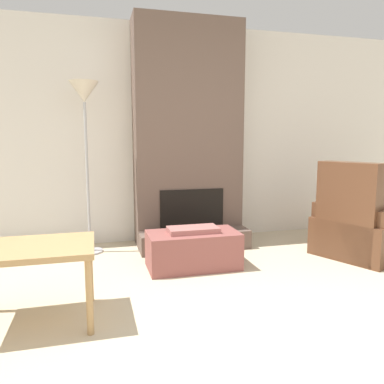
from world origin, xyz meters
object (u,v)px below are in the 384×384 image
(armchair, at_px, (362,228))
(side_table, at_px, (32,255))
(floor_lamp_left, at_px, (85,108))
(ottoman, at_px, (193,249))

(armchair, height_order, side_table, armchair)
(armchair, xyz_separation_m, floor_lamp_left, (-2.86, 0.83, 1.29))
(side_table, bearing_deg, armchair, 13.04)
(armchair, bearing_deg, ottoman, 63.73)
(side_table, height_order, floor_lamp_left, floor_lamp_left)
(armchair, xyz_separation_m, side_table, (-3.21, -0.74, 0.19))
(ottoman, xyz_separation_m, armchair, (1.88, -0.05, 0.10))
(ottoman, distance_m, armchair, 1.88)
(ottoman, distance_m, side_table, 1.58)
(ottoman, bearing_deg, floor_lamp_left, 141.48)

